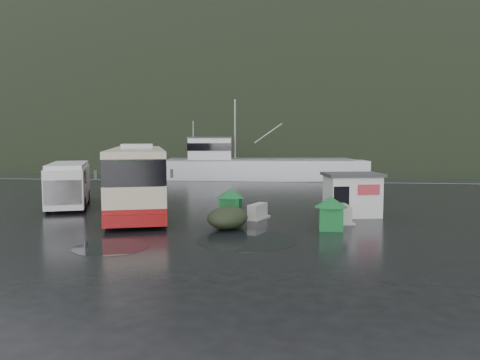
# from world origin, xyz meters

# --- Properties ---
(ground) EXTENTS (160.00, 160.00, 0.00)m
(ground) POSITION_xyz_m (0.00, 0.00, 0.00)
(ground) COLOR black
(ground) RESTS_ON ground
(harbor_water) EXTENTS (300.00, 180.00, 0.02)m
(harbor_water) POSITION_xyz_m (0.00, 110.00, 0.00)
(harbor_water) COLOR black
(harbor_water) RESTS_ON ground
(quay_edge) EXTENTS (160.00, 0.60, 1.50)m
(quay_edge) POSITION_xyz_m (0.00, 20.00, 0.00)
(quay_edge) COLOR #999993
(quay_edge) RESTS_ON ground
(headland) EXTENTS (780.00, 540.00, 570.00)m
(headland) POSITION_xyz_m (10.00, 250.00, 0.00)
(headland) COLOR black
(headland) RESTS_ON ground
(coach_bus) EXTENTS (7.27, 13.83, 3.81)m
(coach_bus) POSITION_xyz_m (-3.84, 2.17, 0.00)
(coach_bus) COLOR #C6B796
(coach_bus) RESTS_ON ground
(white_van) EXTENTS (4.34, 6.72, 2.66)m
(white_van) POSITION_xyz_m (-8.34, 2.77, 0.00)
(white_van) COLOR silver
(white_van) RESTS_ON ground
(waste_bin_left) EXTENTS (1.12, 1.12, 1.50)m
(waste_bin_left) POSITION_xyz_m (1.86, 0.16, 0.00)
(waste_bin_left) COLOR #116227
(waste_bin_left) RESTS_ON ground
(waste_bin_right) EXTENTS (1.09, 1.09, 1.50)m
(waste_bin_right) POSITION_xyz_m (6.80, -2.64, 0.00)
(waste_bin_right) COLOR #116227
(waste_bin_right) RESTS_ON ground
(dome_tent) EXTENTS (2.14, 2.75, 0.99)m
(dome_tent) POSITION_xyz_m (2.13, -2.85, 0.00)
(dome_tent) COLOR black
(dome_tent) RESTS_ON ground
(ticket_kiosk) EXTENTS (3.31, 2.76, 2.29)m
(ticket_kiosk) POSITION_xyz_m (8.21, 1.31, 0.00)
(ticket_kiosk) COLOR silver
(ticket_kiosk) RESTS_ON ground
(jersey_barrier_a) EXTENTS (1.27, 1.71, 0.77)m
(jersey_barrier_a) POSITION_xyz_m (3.29, -0.16, 0.00)
(jersey_barrier_a) COLOR #999993
(jersey_barrier_a) RESTS_ON ground
(jersey_barrier_b) EXTENTS (1.04, 1.80, 0.86)m
(jersey_barrier_b) POSITION_xyz_m (7.54, -0.69, 0.00)
(jersey_barrier_b) COLOR #999993
(jersey_barrier_b) RESTS_ON ground
(jersey_barrier_c) EXTENTS (1.17, 1.69, 0.77)m
(jersey_barrier_c) POSITION_xyz_m (7.07, -1.40, 0.00)
(jersey_barrier_c) COLOR #999993
(jersey_barrier_c) RESTS_ON ground
(fishing_trawler) EXTENTS (24.62, 8.67, 9.65)m
(fishing_trawler) POSITION_xyz_m (1.33, 28.38, 0.00)
(fishing_trawler) COLOR silver
(fishing_trawler) RESTS_ON ground
(puddles) EXTENTS (8.50, 5.26, 0.01)m
(puddles) POSITION_xyz_m (1.58, -5.87, 0.01)
(puddles) COLOR black
(puddles) RESTS_ON ground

